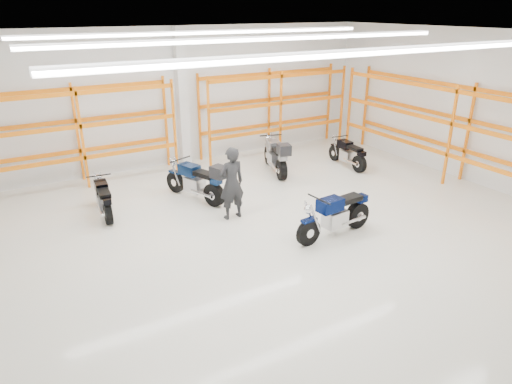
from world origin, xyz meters
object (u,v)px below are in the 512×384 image
motorcycle_back_c (276,157)px  motorcycle_back_d (348,154)px  motorcycle_back_a (104,199)px  standing_man (232,183)px  structural_column (182,98)px  motorcycle_main (337,215)px  motorcycle_back_b (199,182)px

motorcycle_back_c → motorcycle_back_d: (2.45, -0.65, -0.13)m
motorcycle_back_a → motorcycle_back_c: (5.57, 0.48, 0.14)m
standing_man → structural_column: (0.62, 4.76, 1.31)m
motorcycle_main → motorcycle_back_a: size_ratio=1.17×
motorcycle_back_d → motorcycle_back_a: bearing=178.8°
motorcycle_back_b → structural_column: size_ratio=0.49×
structural_column → standing_man: bearing=-97.4°
motorcycle_back_d → structural_column: bearing=145.6°
motorcycle_main → motorcycle_back_b: motorcycle_back_b is taller
motorcycle_back_a → motorcycle_back_c: 5.59m
motorcycle_back_d → structural_column: structural_column is taller
motorcycle_back_c → structural_column: 3.69m
motorcycle_main → motorcycle_back_d: 5.10m
motorcycle_back_b → standing_man: (0.30, -1.44, 0.37)m
motorcycle_back_a → motorcycle_back_b: bearing=-7.8°
motorcycle_back_a → structural_column: (3.43, 2.98, 1.81)m
motorcycle_back_a → motorcycle_back_c: bearing=5.0°
motorcycle_back_b → motorcycle_back_d: 5.51m
motorcycle_back_d → standing_man: 5.48m
motorcycle_back_c → structural_column: bearing=130.6°
motorcycle_back_a → motorcycle_back_c: motorcycle_back_c is taller
motorcycle_back_b → standing_man: size_ratio=1.18×
motorcycle_back_c → motorcycle_back_d: size_ratio=1.20×
structural_column → motorcycle_back_a: bearing=-139.0°
motorcycle_back_d → structural_column: (-4.59, 3.14, 1.81)m
motorcycle_main → structural_column: size_ratio=0.49×
motorcycle_back_c → motorcycle_back_b: bearing=-164.9°
structural_column → motorcycle_main: bearing=-80.9°
motorcycle_back_a → motorcycle_back_b: motorcycle_back_b is taller
motorcycle_back_a → motorcycle_back_b: size_ratio=0.85×
structural_column → motorcycle_back_d: bearing=-34.4°
motorcycle_back_c → structural_column: structural_column is taller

